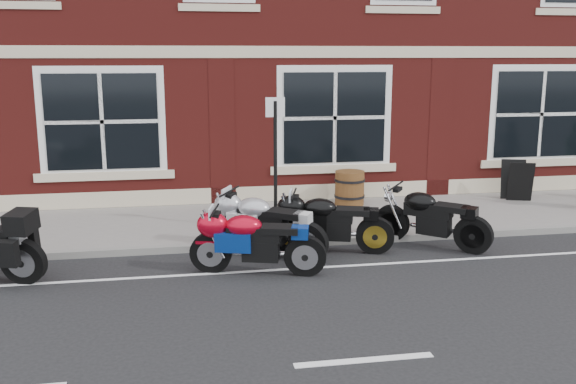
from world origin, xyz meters
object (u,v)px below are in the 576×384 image
moto_sport_red (255,240)px  moto_sport_silver (265,222)px  moto_naked_black (430,215)px  parking_sign (275,155)px  moto_sport_black (329,221)px  barrel_planter (350,188)px  a_board_sign (517,180)px

moto_sport_red → moto_sport_silver: size_ratio=1.11×
moto_naked_black → parking_sign: parking_sign is taller
moto_sport_silver → parking_sign: parking_sign is taller
moto_sport_black → moto_sport_silver: 1.11m
parking_sign → moto_sport_black: bearing=-54.9°
moto_naked_black → barrel_planter: (-0.68, 2.88, -0.07)m
moto_naked_black → moto_sport_silver: bearing=132.4°
moto_sport_silver → a_board_sign: size_ratio=2.08×
moto_sport_red → moto_sport_black: size_ratio=1.00×
moto_sport_red → barrel_planter: moto_sport_red is taller
moto_sport_silver → a_board_sign: (6.10, 2.67, -0.00)m
moto_sport_black → moto_sport_silver: size_ratio=1.10×
moto_sport_red → a_board_sign: size_ratio=2.31×
moto_sport_red → moto_sport_silver: 0.97m
moto_sport_black → barrel_planter: size_ratio=2.80×
moto_sport_red → moto_naked_black: size_ratio=1.23×
barrel_planter → parking_sign: bearing=-136.1°
moto_sport_black → moto_sport_silver: (-1.11, 0.01, 0.02)m
moto_sport_black → moto_sport_silver: bearing=107.1°
moto_sport_red → moto_sport_silver: bearing=-1.5°
moto_naked_black → a_board_sign: a_board_sign is taller
moto_sport_black → a_board_sign: 5.66m
moto_sport_black → parking_sign: (-0.77, 1.04, 1.00)m
moto_sport_red → barrel_planter: bearing=-18.0°
moto_sport_silver → parking_sign: size_ratio=0.76×
moto_sport_silver → a_board_sign: bearing=-30.4°
moto_sport_red → parking_sign: (0.63, 1.95, 1.00)m
barrel_planter → parking_sign: (-1.93, -1.86, 1.06)m
moto_sport_black → parking_sign: parking_sign is taller
moto_sport_silver → moto_naked_black: 2.94m
moto_naked_black → a_board_sign: (3.16, 2.66, 0.01)m
moto_sport_silver → barrel_planter: 3.67m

